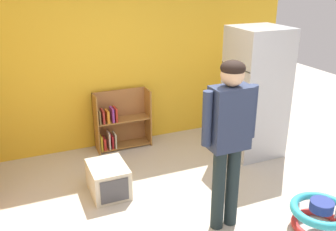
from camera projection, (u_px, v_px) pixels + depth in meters
ground_plane at (196, 227)px, 3.85m from camera, size 12.00×12.00×0.00m
back_wall at (124, 53)px, 5.36m from camera, size 5.20×0.06×2.70m
refrigerator at (255, 93)px, 5.16m from camera, size 0.73×0.68×1.78m
bookshelf at (119, 123)px, 5.49m from camera, size 0.80×0.28×0.85m
standing_person at (229, 131)px, 3.52m from camera, size 0.57×0.23×1.73m
baby_walker at (320, 215)px, 3.78m from camera, size 0.60×0.60×0.32m
pet_carrier at (108, 179)px, 4.39m from camera, size 0.42×0.55×0.36m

